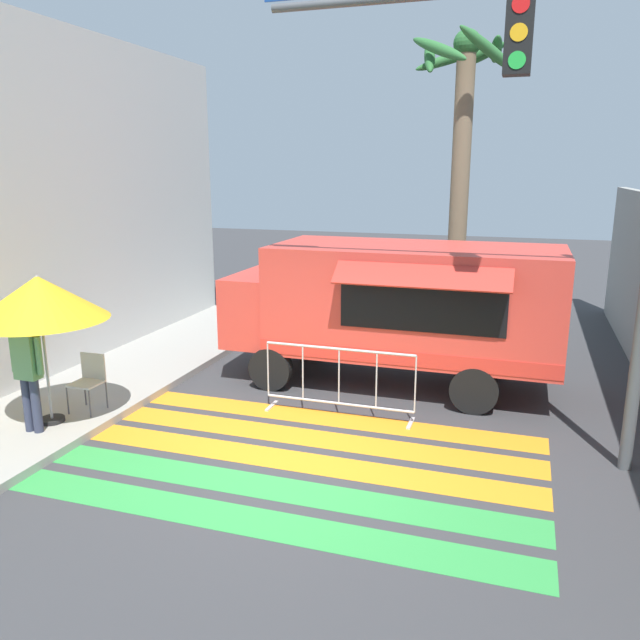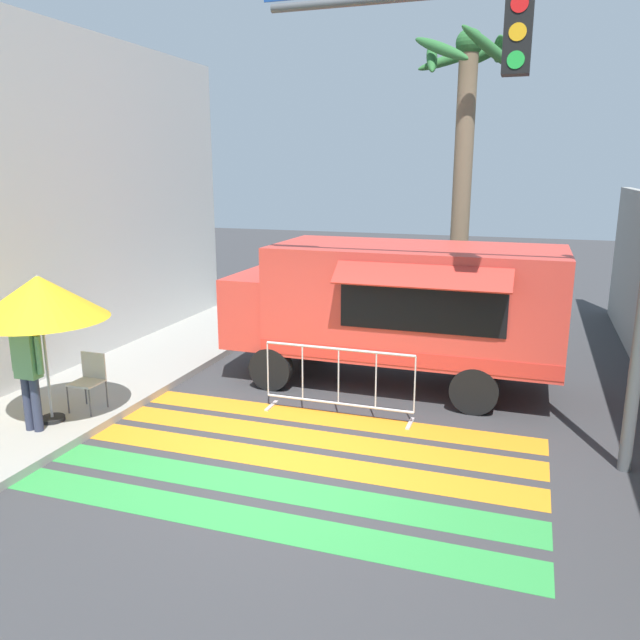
% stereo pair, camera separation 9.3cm
% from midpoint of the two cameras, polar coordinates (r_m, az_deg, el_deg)
% --- Properties ---
extents(ground_plane, '(60.00, 60.00, 0.00)m').
position_cam_midpoint_polar(ground_plane, '(8.44, -2.12, -12.97)').
color(ground_plane, '#38383A').
extents(crosswalk_painted, '(6.40, 3.60, 0.01)m').
position_cam_midpoint_polar(crosswalk_painted, '(8.49, -1.96, -12.76)').
color(crosswalk_painted, green).
rests_on(crosswalk_painted, ground_plane).
extents(food_truck, '(5.78, 2.67, 2.50)m').
position_cam_midpoint_polar(food_truck, '(11.07, 6.66, 1.63)').
color(food_truck, '#D13D33').
rests_on(food_truck, ground_plane).
extents(traffic_signal_pole, '(4.99, 0.29, 6.35)m').
position_cam_midpoint_polar(traffic_signal_pole, '(8.26, 22.45, 16.28)').
color(traffic_signal_pole, '#515456').
rests_on(traffic_signal_pole, ground_plane).
extents(patio_umbrella, '(1.90, 1.90, 2.20)m').
position_cam_midpoint_polar(patio_umbrella, '(9.70, -24.03, 1.86)').
color(patio_umbrella, black).
rests_on(patio_umbrella, sidewalk_left).
extents(folding_chair, '(0.43, 0.43, 0.88)m').
position_cam_midpoint_polar(folding_chair, '(10.33, -20.06, -4.84)').
color(folding_chair, '#4C4C51').
rests_on(folding_chair, sidewalk_left).
extents(vendor_person, '(0.53, 0.22, 1.69)m').
position_cam_midpoint_polar(vendor_person, '(9.66, -24.91, -3.85)').
color(vendor_person, '#2D3347').
rests_on(vendor_person, sidewalk_left).
extents(barricade_front, '(2.41, 0.44, 1.11)m').
position_cam_midpoint_polar(barricade_front, '(9.74, 1.98, -5.66)').
color(barricade_front, '#B7BABF').
rests_on(barricade_front, ground_plane).
extents(palm_tree, '(2.46, 2.60, 6.76)m').
position_cam_midpoint_polar(palm_tree, '(15.05, 13.12, 15.71)').
color(palm_tree, '#7A664C').
rests_on(palm_tree, ground_plane).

